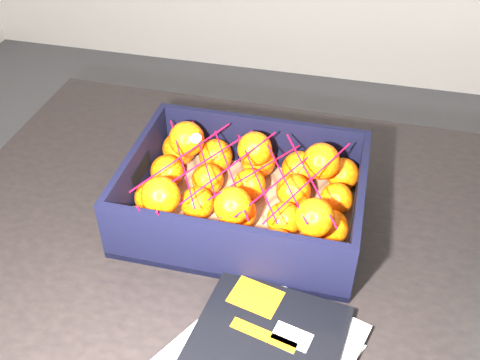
# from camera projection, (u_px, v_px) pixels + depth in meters

# --- Properties ---
(ground) EXTENTS (3.50, 3.50, 0.00)m
(ground) POSITION_uv_depth(u_px,v_px,m) (208.00, 359.00, 1.62)
(ground) COLOR #3E3E40
(ground) RESTS_ON ground
(table) EXTENTS (1.21, 0.81, 0.75)m
(table) POSITION_uv_depth(u_px,v_px,m) (269.00, 266.00, 1.04)
(table) COLOR black
(table) RESTS_ON ground
(produce_crate) EXTENTS (0.41, 0.30, 0.12)m
(produce_crate) POSITION_uv_depth(u_px,v_px,m) (244.00, 201.00, 0.98)
(produce_crate) COLOR #946644
(produce_crate) RESTS_ON table
(clementine_heap) EXTENTS (0.38, 0.29, 0.12)m
(clementine_heap) POSITION_uv_depth(u_px,v_px,m) (243.00, 191.00, 0.97)
(clementine_heap) COLOR #FF5505
(clementine_heap) RESTS_ON produce_crate
(mesh_net) EXTENTS (0.34, 0.27, 0.09)m
(mesh_net) POSITION_uv_depth(u_px,v_px,m) (237.00, 174.00, 0.93)
(mesh_net) COLOR red
(mesh_net) RESTS_ON clementine_heap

